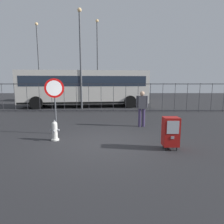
{
  "coord_description": "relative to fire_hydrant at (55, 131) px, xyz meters",
  "views": [
    {
      "loc": [
        0.26,
        -6.44,
        2.09
      ],
      "look_at": [
        0.3,
        1.2,
        0.9
      ],
      "focal_mm": 31.02,
      "sensor_mm": 36.0,
      "label": 1
    }
  ],
  "objects": [
    {
      "name": "ground_plane",
      "position": [
        1.76,
        -0.33,
        -0.35
      ],
      "size": [
        60.0,
        60.0,
        0.0
      ],
      "primitive_type": "plane",
      "color": "#262628"
    },
    {
      "name": "bus_far",
      "position": [
        0.35,
        14.56,
        1.36
      ],
      "size": [
        10.54,
        2.92,
        3.0
      ],
      "rotation": [
        0.0,
        0.0,
        -0.02
      ],
      "color": "beige",
      "rests_on": "ground_plane"
    },
    {
      "name": "newspaper_box_primary",
      "position": [
        3.88,
        -0.96,
        0.22
      ],
      "size": [
        0.48,
        0.42,
        1.02
      ],
      "color": "black",
      "rests_on": "ground_plane"
    },
    {
      "name": "street_light_near_left",
      "position": [
        0.66,
        13.51,
        4.34
      ],
      "size": [
        0.32,
        0.32,
        8.23
      ],
      "color": "#4C4F54",
      "rests_on": "ground_plane"
    },
    {
      "name": "fence_barrier",
      "position": [
        1.76,
        6.67,
        0.67
      ],
      "size": [
        18.03,
        0.04,
        2.0
      ],
      "color": "#2D2D33",
      "rests_on": "ground_plane"
    },
    {
      "name": "bus_near",
      "position": [
        -0.2,
        9.67,
        1.36
      ],
      "size": [
        10.7,
        3.6,
        3.0
      ],
      "rotation": [
        0.0,
        0.0,
        0.1
      ],
      "color": "beige",
      "rests_on": "ground_plane"
    },
    {
      "name": "pedestrian",
      "position": [
        3.47,
        2.18,
        0.6
      ],
      "size": [
        0.55,
        0.22,
        1.67
      ],
      "color": "#382D51",
      "rests_on": "ground_plane"
    },
    {
      "name": "street_light_near_right",
      "position": [
        -0.29,
        8.4,
        3.95
      ],
      "size": [
        0.32,
        0.32,
        7.47
      ],
      "color": "#4C4F54",
      "rests_on": "ground_plane"
    },
    {
      "name": "fire_hydrant",
      "position": [
        0.0,
        0.0,
        0.0
      ],
      "size": [
        0.33,
        0.32,
        0.75
      ],
      "color": "silver",
      "rests_on": "ground_plane"
    },
    {
      "name": "street_light_far_left",
      "position": [
        -5.56,
        14.08,
        4.27
      ],
      "size": [
        0.32,
        0.32,
        8.08
      ],
      "color": "#4C4F54",
      "rests_on": "ground_plane"
    },
    {
      "name": "stop_sign",
      "position": [
        -0.2,
        0.89,
        1.25
      ],
      "size": [
        0.71,
        0.31,
        2.23
      ],
      "color": "#4C4F54",
      "rests_on": "ground_plane"
    }
  ]
}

